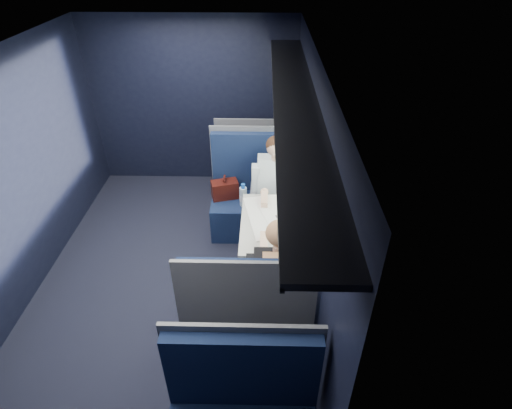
{
  "coord_description": "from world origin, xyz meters",
  "views": [
    {
      "loc": [
        0.97,
        -3.15,
        3.14
      ],
      "look_at": [
        0.9,
        0.0,
        0.95
      ],
      "focal_mm": 28.0,
      "sensor_mm": 36.0,
      "label": 1
    }
  ],
  "objects_px": {
    "laptop": "(298,218)",
    "bottle_small": "(297,192)",
    "woman": "(278,274)",
    "cup": "(293,194)",
    "table": "(269,228)",
    "man": "(275,186)",
    "seat_row_front": "(255,163)",
    "seat_bay_far": "(248,314)",
    "seat_bay_near": "(253,199)"
  },
  "relations": [
    {
      "from": "table",
      "to": "laptop",
      "type": "xyz_separation_m",
      "value": [
        0.28,
        -0.02,
        0.14
      ]
    },
    {
      "from": "table",
      "to": "seat_row_front",
      "type": "relative_size",
      "value": 0.86
    },
    {
      "from": "seat_row_front",
      "to": "man",
      "type": "relative_size",
      "value": 0.88
    },
    {
      "from": "seat_bay_far",
      "to": "seat_row_front",
      "type": "bearing_deg",
      "value": 90.0
    },
    {
      "from": "seat_bay_near",
      "to": "man",
      "type": "xyz_separation_m",
      "value": [
        0.26,
        -0.18,
        0.3
      ]
    },
    {
      "from": "seat_row_front",
      "to": "cup",
      "type": "xyz_separation_m",
      "value": [
        0.44,
        -1.36,
        0.38
      ]
    },
    {
      "from": "seat_bay_near",
      "to": "seat_bay_far",
      "type": "distance_m",
      "value": 1.75
    },
    {
      "from": "seat_row_front",
      "to": "laptop",
      "type": "xyz_separation_m",
      "value": [
        0.46,
        -1.82,
        0.4
      ]
    },
    {
      "from": "man",
      "to": "bottle_small",
      "type": "height_order",
      "value": "man"
    },
    {
      "from": "seat_bay_far",
      "to": "laptop",
      "type": "distance_m",
      "value": 1.05
    },
    {
      "from": "seat_row_front",
      "to": "laptop",
      "type": "distance_m",
      "value": 1.92
    },
    {
      "from": "seat_row_front",
      "to": "laptop",
      "type": "height_order",
      "value": "seat_row_front"
    },
    {
      "from": "seat_bay_far",
      "to": "cup",
      "type": "relative_size",
      "value": 14.12
    },
    {
      "from": "table",
      "to": "woman",
      "type": "distance_m",
      "value": 0.71
    },
    {
      "from": "woman",
      "to": "laptop",
      "type": "xyz_separation_m",
      "value": [
        0.21,
        0.68,
        0.08
      ]
    },
    {
      "from": "table",
      "to": "woman",
      "type": "xyz_separation_m",
      "value": [
        0.07,
        -0.71,
        0.06
      ]
    },
    {
      "from": "table",
      "to": "seat_bay_near",
      "type": "relative_size",
      "value": 0.79
    },
    {
      "from": "woman",
      "to": "laptop",
      "type": "height_order",
      "value": "woman"
    },
    {
      "from": "table",
      "to": "man",
      "type": "bearing_deg",
      "value": 84.48
    },
    {
      "from": "laptop",
      "to": "seat_bay_far",
      "type": "bearing_deg",
      "value": -118.58
    },
    {
      "from": "seat_bay_far",
      "to": "man",
      "type": "relative_size",
      "value": 0.95
    },
    {
      "from": "table",
      "to": "bottle_small",
      "type": "height_order",
      "value": "bottle_small"
    },
    {
      "from": "man",
      "to": "cup",
      "type": "xyz_separation_m",
      "value": [
        0.19,
        -0.26,
        0.07
      ]
    },
    {
      "from": "table",
      "to": "man",
      "type": "distance_m",
      "value": 0.7
    },
    {
      "from": "table",
      "to": "laptop",
      "type": "height_order",
      "value": "laptop"
    },
    {
      "from": "seat_bay_near",
      "to": "laptop",
      "type": "bearing_deg",
      "value": -62.06
    },
    {
      "from": "table",
      "to": "man",
      "type": "xyz_separation_m",
      "value": [
        0.07,
        0.7,
        0.06
      ]
    },
    {
      "from": "cup",
      "to": "table",
      "type": "bearing_deg",
      "value": -120.14
    },
    {
      "from": "seat_row_front",
      "to": "man",
      "type": "distance_m",
      "value": 1.17
    },
    {
      "from": "man",
      "to": "woman",
      "type": "height_order",
      "value": "same"
    },
    {
      "from": "cup",
      "to": "bottle_small",
      "type": "bearing_deg",
      "value": -37.68
    },
    {
      "from": "bottle_small",
      "to": "cup",
      "type": "height_order",
      "value": "bottle_small"
    },
    {
      "from": "seat_bay_near",
      "to": "seat_row_front",
      "type": "distance_m",
      "value": 0.92
    },
    {
      "from": "seat_bay_far",
      "to": "bottle_small",
      "type": "bearing_deg",
      "value": 69.48
    },
    {
      "from": "seat_row_front",
      "to": "woman",
      "type": "bearing_deg",
      "value": -84.3
    },
    {
      "from": "woman",
      "to": "cup",
      "type": "xyz_separation_m",
      "value": [
        0.19,
        1.15,
        0.06
      ]
    },
    {
      "from": "seat_row_front",
      "to": "cup",
      "type": "height_order",
      "value": "seat_row_front"
    },
    {
      "from": "seat_row_front",
      "to": "bottle_small",
      "type": "xyz_separation_m",
      "value": [
        0.48,
        -1.39,
        0.42
      ]
    },
    {
      "from": "table",
      "to": "seat_bay_near",
      "type": "xyz_separation_m",
      "value": [
        -0.19,
        0.87,
        -0.24
      ]
    },
    {
      "from": "laptop",
      "to": "bottle_small",
      "type": "relative_size",
      "value": 1.86
    },
    {
      "from": "table",
      "to": "cup",
      "type": "bearing_deg",
      "value": 59.86
    },
    {
      "from": "seat_bay_near",
      "to": "table",
      "type": "bearing_deg",
      "value": -77.45
    },
    {
      "from": "man",
      "to": "woman",
      "type": "distance_m",
      "value": 1.41
    },
    {
      "from": "woman",
      "to": "cup",
      "type": "bearing_deg",
      "value": 80.7
    },
    {
      "from": "seat_bay_near",
      "to": "man",
      "type": "relative_size",
      "value": 0.95
    },
    {
      "from": "seat_bay_near",
      "to": "laptop",
      "type": "height_order",
      "value": "seat_bay_near"
    },
    {
      "from": "seat_row_front",
      "to": "bottle_small",
      "type": "distance_m",
      "value": 1.53
    },
    {
      "from": "bottle_small",
      "to": "man",
      "type": "bearing_deg",
      "value": 128.3
    },
    {
      "from": "seat_bay_near",
      "to": "man",
      "type": "bearing_deg",
      "value": -33.73
    },
    {
      "from": "table",
      "to": "woman",
      "type": "height_order",
      "value": "woman"
    }
  ]
}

